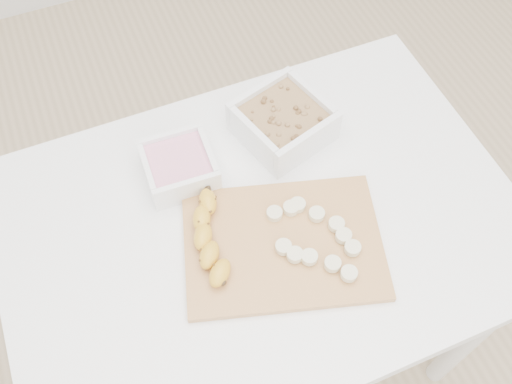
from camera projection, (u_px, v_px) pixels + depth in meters
name	position (u px, v px, depth m)	size (l,w,h in m)	color
ground	(260.00, 340.00, 1.74)	(3.50, 3.50, 0.00)	#C6AD89
table	(262.00, 243.00, 1.18)	(1.00, 0.70, 0.75)	white
bowl_yogurt	(179.00, 166.00, 1.13)	(0.14, 0.14, 0.06)	white
bowl_granola	(283.00, 121.00, 1.18)	(0.21, 0.21, 0.08)	white
cutting_board	(283.00, 244.00, 1.07)	(0.37, 0.26, 0.01)	tan
banana	(210.00, 239.00, 1.05)	(0.05, 0.20, 0.03)	gold
banana_slices	(315.00, 237.00, 1.06)	(0.15, 0.20, 0.02)	beige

